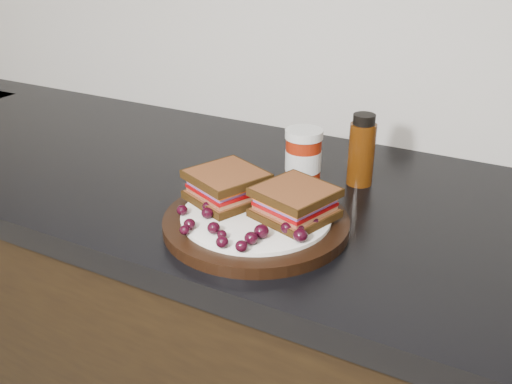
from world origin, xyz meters
TOP-DOWN VIEW (x-y plane):
  - base_cabinets at (0.00, 1.70)m, footprint 3.96×0.58m
  - countertop at (0.00, 1.70)m, footprint 3.98×0.60m
  - plate at (0.12, 1.57)m, footprint 0.28×0.28m
  - sandwich_left at (0.06, 1.58)m, footprint 0.14×0.14m
  - sandwich_right at (0.17, 1.58)m, footprint 0.13×0.13m
  - grape_0 at (0.02, 1.51)m, footprint 0.02×0.02m
  - grape_1 at (0.06, 1.52)m, footprint 0.02×0.02m
  - grape_2 at (0.06, 1.48)m, footprint 0.02×0.02m
  - grape_3 at (0.06, 1.46)m, footprint 0.01×0.01m
  - grape_4 at (0.10, 1.49)m, footprint 0.02×0.02m
  - grape_5 at (0.11, 1.48)m, footprint 0.01×0.01m
  - grape_6 at (0.13, 1.46)m, footprint 0.02×0.02m
  - grape_7 at (0.15, 1.46)m, footprint 0.02×0.02m
  - grape_8 at (0.16, 1.48)m, footprint 0.02×0.02m
  - grape_9 at (0.16, 1.51)m, footprint 0.02×0.02m
  - grape_10 at (0.21, 1.52)m, footprint 0.02×0.02m
  - grape_11 at (0.19, 1.53)m, footprint 0.02×0.02m
  - grape_12 at (0.20, 1.54)m, footprint 0.02×0.02m
  - grape_13 at (0.21, 1.57)m, footprint 0.02×0.02m
  - grape_14 at (0.19, 1.60)m, footprint 0.02×0.02m
  - grape_15 at (0.17, 1.59)m, footprint 0.02×0.02m
  - grape_16 at (0.07, 1.61)m, footprint 0.02×0.02m
  - grape_17 at (0.07, 1.61)m, footprint 0.02×0.02m
  - grape_18 at (0.03, 1.59)m, footprint 0.02×0.02m
  - grape_19 at (0.05, 1.59)m, footprint 0.02×0.02m
  - grape_20 at (0.07, 1.56)m, footprint 0.02×0.02m
  - grape_21 at (0.05, 1.54)m, footprint 0.02×0.02m
  - grape_22 at (0.08, 1.59)m, footprint 0.01×0.01m
  - grape_23 at (0.03, 1.60)m, footprint 0.02×0.02m
  - grape_24 at (0.05, 1.57)m, footprint 0.02×0.02m
  - condiment_jar at (0.11, 1.75)m, footprint 0.09×0.09m
  - oil_bottle at (0.20, 1.79)m, footprint 0.05×0.05m

SIDE VIEW (x-z plane):
  - base_cabinets at x=0.00m, z-range 0.00..0.86m
  - countertop at x=0.00m, z-range 0.86..0.90m
  - plate at x=0.12m, z-range 0.90..0.92m
  - grape_5 at x=0.11m, z-range 0.92..0.94m
  - grape_22 at x=0.08m, z-range 0.92..0.94m
  - grape_3 at x=0.06m, z-range 0.92..0.94m
  - grape_24 at x=0.05m, z-range 0.92..0.94m
  - grape_21 at x=0.05m, z-range 0.92..0.94m
  - grape_0 at x=0.02m, z-range 0.92..0.94m
  - grape_13 at x=0.21m, z-range 0.92..0.94m
  - grape_19 at x=0.05m, z-range 0.92..0.94m
  - grape_2 at x=0.06m, z-range 0.92..0.94m
  - grape_7 at x=0.15m, z-range 0.92..0.94m
  - grape_6 at x=0.13m, z-range 0.92..0.94m
  - grape_12 at x=0.20m, z-range 0.92..0.94m
  - grape_1 at x=0.06m, z-range 0.92..0.94m
  - grape_16 at x=0.07m, z-range 0.92..0.94m
  - grape_4 at x=0.10m, z-range 0.92..0.94m
  - grape_11 at x=0.19m, z-range 0.92..0.94m
  - grape_14 at x=0.19m, z-range 0.92..0.94m
  - grape_20 at x=0.07m, z-range 0.92..0.94m
  - grape_8 at x=0.16m, z-range 0.92..0.94m
  - grape_23 at x=0.03m, z-range 0.92..0.94m
  - grape_15 at x=0.17m, z-range 0.92..0.94m
  - grape_10 at x=0.21m, z-range 0.92..0.94m
  - grape_17 at x=0.07m, z-range 0.92..0.94m
  - grape_18 at x=0.03m, z-range 0.92..0.94m
  - grape_9 at x=0.16m, z-range 0.92..0.94m
  - sandwich_right at x=0.17m, z-range 0.92..0.97m
  - sandwich_left at x=0.06m, z-range 0.92..0.97m
  - condiment_jar at x=0.11m, z-range 0.90..1.00m
  - oil_bottle at x=0.20m, z-range 0.90..1.03m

